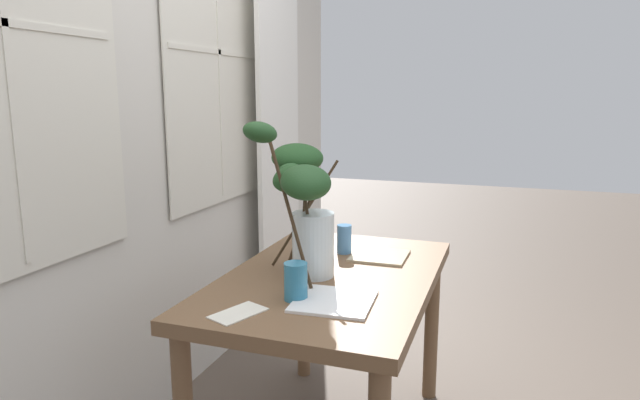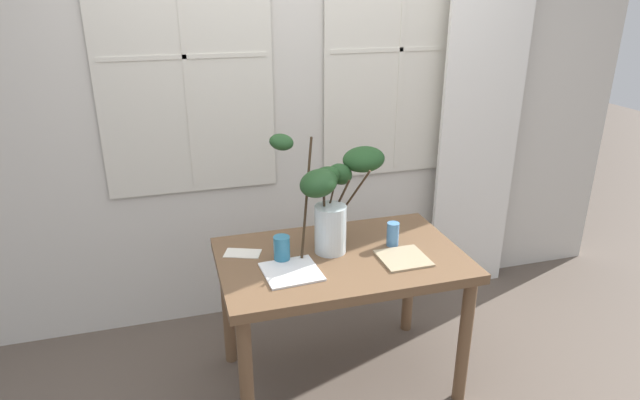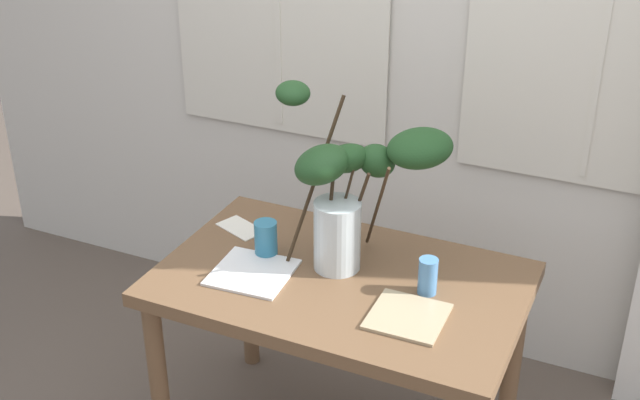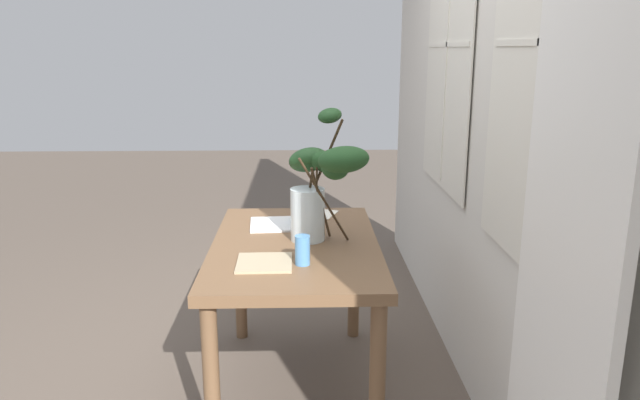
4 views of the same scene
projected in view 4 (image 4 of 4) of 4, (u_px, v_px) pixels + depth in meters
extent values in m
plane|color=brown|center=(297.00, 387.00, 2.92)|extent=(14.00, 14.00, 0.00)
cube|color=beige|center=(497.00, 92.00, 2.59)|extent=(4.53, 0.12, 2.87)
cube|color=silver|center=(449.00, 44.00, 3.15)|extent=(0.89, 0.01, 1.47)
cube|color=silver|center=(448.00, 44.00, 3.15)|extent=(0.96, 0.01, 1.54)
cube|color=silver|center=(447.00, 44.00, 3.15)|extent=(0.02, 0.01, 1.47)
cube|color=silver|center=(447.00, 44.00, 3.15)|extent=(0.89, 0.01, 0.02)
cube|color=silver|center=(543.00, 42.00, 1.92)|extent=(0.89, 0.01, 1.47)
cube|color=silver|center=(541.00, 42.00, 1.92)|extent=(0.96, 0.01, 1.54)
cube|color=silver|center=(540.00, 42.00, 1.92)|extent=(0.02, 0.01, 1.47)
cube|color=silver|center=(540.00, 42.00, 1.92)|extent=(0.89, 0.01, 0.02)
cube|color=white|center=(569.00, 248.00, 1.52)|extent=(0.56, 0.03, 2.24)
cube|color=brown|center=(295.00, 247.00, 2.74)|extent=(1.21, 0.76, 0.05)
cylinder|color=brown|center=(240.00, 280.00, 3.35)|extent=(0.06, 0.06, 0.70)
cylinder|color=brown|center=(212.00, 386.00, 2.29)|extent=(0.06, 0.06, 0.70)
cylinder|color=brown|center=(354.00, 278.00, 3.36)|extent=(0.06, 0.06, 0.70)
cylinder|color=brown|center=(377.00, 383.00, 2.31)|extent=(0.06, 0.06, 0.70)
cylinder|color=silver|center=(308.00, 215.00, 2.74)|extent=(0.16, 0.16, 0.24)
cylinder|color=silver|center=(308.00, 231.00, 2.76)|extent=(0.14, 0.14, 0.08)
cylinder|color=#382819|center=(321.00, 204.00, 2.68)|extent=(0.14, 0.10, 0.36)
ellipsoid|color=#1E421E|center=(335.00, 167.00, 2.60)|extent=(0.20, 0.18, 0.16)
cylinder|color=#382819|center=(325.00, 201.00, 2.61)|extent=(0.16, 0.24, 0.42)
ellipsoid|color=#1E421E|center=(344.00, 160.00, 2.45)|extent=(0.31, 0.31, 0.14)
cylinder|color=#382819|center=(316.00, 200.00, 2.72)|extent=(0.09, 0.01, 0.36)
ellipsoid|color=#1E421E|center=(326.00, 162.00, 2.68)|extent=(0.17, 0.17, 0.15)
cylinder|color=#382819|center=(308.00, 199.00, 2.75)|extent=(0.02, 0.07, 0.36)
ellipsoid|color=#1E421E|center=(309.00, 160.00, 2.74)|extent=(0.22, 0.22, 0.19)
cylinder|color=#382819|center=(319.00, 176.00, 2.80)|extent=(0.13, 0.23, 0.55)
ellipsoid|color=#1E421E|center=(330.00, 116.00, 2.84)|extent=(0.16, 0.17, 0.10)
cylinder|color=teal|center=(301.00, 212.00, 3.00)|extent=(0.08, 0.08, 0.13)
cylinder|color=#4C84BC|center=(302.00, 250.00, 2.44)|extent=(0.06, 0.06, 0.12)
cube|color=white|center=(276.00, 224.00, 3.00)|extent=(0.27, 0.27, 0.01)
cube|color=tan|center=(264.00, 263.00, 2.46)|extent=(0.23, 0.23, 0.01)
cube|color=silver|center=(325.00, 214.00, 3.19)|extent=(0.20, 0.16, 0.00)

